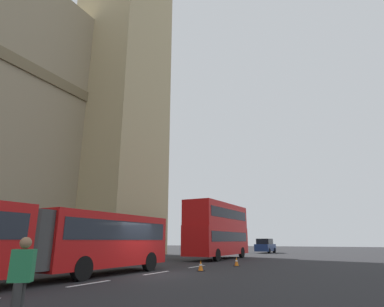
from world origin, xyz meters
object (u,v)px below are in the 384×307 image
articulated_bus (25,237)px  traffic_cone_west (201,266)px  double_decker_bus (218,228)px  sedan_lead (265,246)px  pedestrian_near_cones (21,279)px  traffic_cone_middle (236,262)px

articulated_bus → traffic_cone_west: size_ratio=28.21×
articulated_bus → double_decker_bus: 19.07m
double_decker_bus → sedan_lead: (15.88, -0.02, -1.79)m
traffic_cone_west → pedestrian_near_cones: bearing=-169.8°
articulated_bus → sedan_lead: size_ratio=3.72×
traffic_cone_middle → pedestrian_near_cones: bearing=-174.3°
sedan_lead → pedestrian_near_cones: (-38.80, -5.73, -0.00)m
sedan_lead → articulated_bus: bearing=180.0°
double_decker_bus → traffic_cone_middle: double_decker_bus is taller
traffic_cone_middle → pedestrian_near_cones: size_ratio=0.34×
articulated_bus → pedestrian_near_cones: bearing=-124.0°
double_decker_bus → sedan_lead: 15.98m
double_decker_bus → pedestrian_near_cones: (-22.92, -5.75, -1.80)m
double_decker_bus → traffic_cone_west: double_decker_bus is taller
traffic_cone_west → traffic_cone_middle: (4.21, -0.54, 0.00)m
traffic_cone_middle → sedan_lead: bearing=10.3°
articulated_bus → traffic_cone_west: (8.20, -3.57, -1.46)m
traffic_cone_middle → traffic_cone_west: bearing=172.7°
articulated_bus → traffic_cone_middle: 13.15m
double_decker_bus → traffic_cone_west: size_ratio=16.28×
sedan_lead → traffic_cone_middle: bearing=-169.7°
articulated_bus → sedan_lead: (34.92, -0.02, -0.83)m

